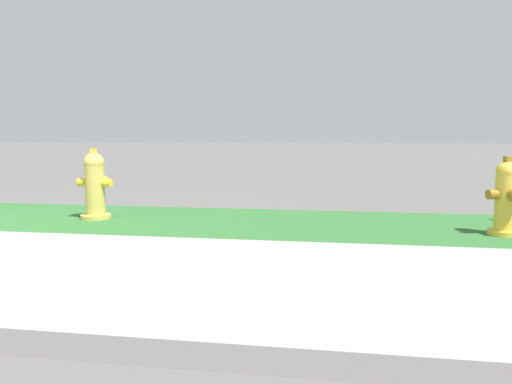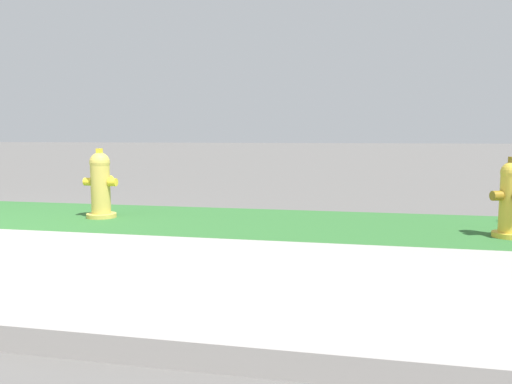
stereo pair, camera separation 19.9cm
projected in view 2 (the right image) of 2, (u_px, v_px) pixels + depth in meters
The scene contains 3 objects.
grass_verge at pixel (2, 213), 5.95m from camera, with size 18.00×1.88×0.01m, color #2D662D.
fire_hydrant_by_grass_verge at pixel (101, 185), 5.58m from camera, with size 0.39×0.37×0.78m.
fire_hydrant_at_driveway at pixel (511, 199), 4.48m from camera, with size 0.37×0.34×0.73m.
Camera 2 is at (4.17, -3.06, 0.92)m, focal length 35.00 mm.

